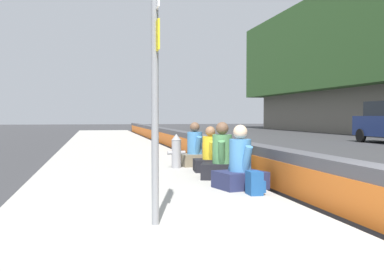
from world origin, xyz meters
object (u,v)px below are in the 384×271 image
(route_sign_post, at_px, (155,54))
(backpack, at_px, (255,183))
(seated_person_far, at_px, (195,152))
(seated_person_middle, at_px, (222,161))
(fire_hydrant, at_px, (176,151))
(seated_person_foreground, at_px, (240,168))
(seated_person_rear, at_px, (210,157))

(route_sign_post, relative_size, backpack, 9.00)
(seated_person_far, relative_size, backpack, 2.93)
(seated_person_middle, bearing_deg, seated_person_far, 0.62)
(fire_hydrant, height_order, seated_person_far, seated_person_far)
(seated_person_foreground, bearing_deg, fire_hydrant, 9.26)
(route_sign_post, relative_size, seated_person_rear, 3.30)
(seated_person_rear, bearing_deg, backpack, 178.84)
(backpack, bearing_deg, fire_hydrant, 8.14)
(seated_person_foreground, height_order, backpack, seated_person_foreground)
(seated_person_far, bearing_deg, seated_person_middle, -179.38)
(route_sign_post, distance_m, backpack, 3.26)
(fire_hydrant, bearing_deg, seated_person_foreground, -170.74)
(seated_person_rear, distance_m, seated_person_far, 1.35)
(backpack, bearing_deg, seated_person_rear, -1.16)
(route_sign_post, bearing_deg, fire_hydrant, -12.25)
(route_sign_post, bearing_deg, backpack, -46.77)
(seated_person_middle, distance_m, seated_person_far, 2.64)
(seated_person_rear, bearing_deg, route_sign_post, 159.02)
(route_sign_post, relative_size, fire_hydrant, 4.09)
(route_sign_post, xyz_separation_m, seated_person_foreground, (2.54, -1.90, -1.73))
(route_sign_post, relative_size, seated_person_far, 3.07)
(seated_person_middle, relative_size, seated_person_far, 1.03)
(seated_person_foreground, relative_size, seated_person_far, 1.00)
(seated_person_foreground, bearing_deg, backpack, -177.41)
(seated_person_rear, xyz_separation_m, seated_person_far, (1.35, 0.09, 0.03))
(seated_person_middle, height_order, backpack, seated_person_middle)
(fire_hydrant, distance_m, seated_person_foreground, 3.59)
(seated_person_middle, bearing_deg, seated_person_foreground, 178.39)
(backpack, bearing_deg, seated_person_foreground, 2.59)
(seated_person_foreground, bearing_deg, seated_person_far, -0.14)
(seated_person_foreground, relative_size, seated_person_rear, 1.08)
(seated_person_middle, xyz_separation_m, backpack, (-2.11, 0.01, -0.18))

